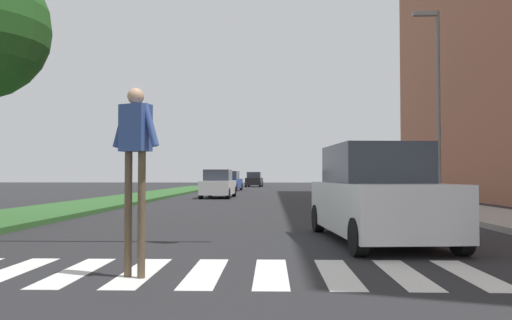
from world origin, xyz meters
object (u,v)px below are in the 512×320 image
suv_crossing (376,195)px  sedan_far_horizon (254,180)px  sedan_distant (230,182)px  sedan_midblock (218,185)px  street_lamp_right (436,90)px  traffic_light_gantry (48,18)px  pedestrian_performer (135,151)px

suv_crossing → sedan_far_horizon: 50.48m
sedan_distant → sedan_midblock: bearing=-88.0°
street_lamp_right → sedan_far_horizon: 42.23m
traffic_light_gantry → street_lamp_right: (10.52, 10.12, 0.28)m
traffic_light_gantry → pedestrian_performer: (2.44, -2.76, -2.65)m
traffic_light_gantry → sedan_midblock: bearing=87.2°
sedan_distant → sedan_far_horizon: size_ratio=1.03×
suv_crossing → traffic_light_gantry: bearing=-170.8°
sedan_midblock → sedan_far_horizon: 30.22m
pedestrian_performer → suv_crossing: 5.51m
traffic_light_gantry → pedestrian_performer: size_ratio=3.09×
pedestrian_performer → traffic_light_gantry: bearing=131.4°
suv_crossing → sedan_distant: bearing=99.6°
sedan_midblock → street_lamp_right: bearing=-49.3°
traffic_light_gantry → suv_crossing: (6.36, 1.04, -3.38)m
sedan_far_horizon → sedan_distant: bearing=-96.0°
street_lamp_right → sedan_midblock: bearing=130.7°
suv_crossing → sedan_midblock: 20.80m
street_lamp_right → suv_crossing: (-4.15, -9.08, -3.66)m
suv_crossing → sedan_far_horizon: size_ratio=1.13×
traffic_light_gantry → sedan_far_horizon: bearing=87.6°
sedan_far_horizon → street_lamp_right: bearing=-78.6°
traffic_light_gantry → sedan_midblock: 21.45m
traffic_light_gantry → sedan_far_horizon: (2.18, 51.34, -3.50)m
sedan_midblock → sedan_distant: sedan_distant is taller
pedestrian_performer → sedan_midblock: bearing=93.4°
pedestrian_performer → sedan_distant: 38.47m
pedestrian_performer → sedan_far_horizon: pedestrian_performer is taller
traffic_light_gantry → sedan_distant: size_ratio=1.78×
sedan_far_horizon → sedan_midblock: bearing=-92.2°
traffic_light_gantry → street_lamp_right: bearing=43.9°
pedestrian_performer → suv_crossing: bearing=44.1°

